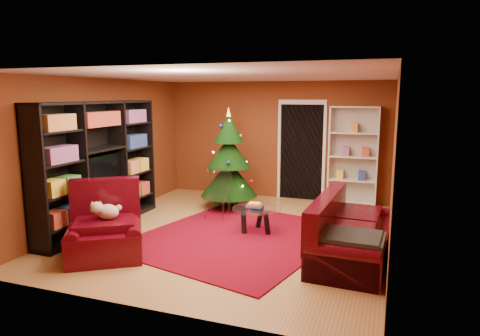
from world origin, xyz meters
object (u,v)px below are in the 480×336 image
(media_unit, at_px, (99,166))
(gift_box_green, at_px, (232,198))
(sofa, at_px, (353,227))
(rug, at_px, (237,237))
(acrylic_chair, at_px, (217,197))
(armchair, at_px, (105,227))
(gift_box_red, at_px, (243,192))
(white_bookshelf, at_px, (353,157))
(coffee_table, at_px, (257,220))
(dog, at_px, (108,212))
(christmas_tree, at_px, (229,160))
(gift_box_teal, at_px, (221,191))

(media_unit, distance_m, gift_box_green, 2.98)
(gift_box_green, relative_size, sofa, 0.11)
(rug, height_order, media_unit, media_unit)
(gift_box_green, xyz_separation_m, acrylic_chair, (0.14, -1.14, 0.30))
(rug, relative_size, armchair, 2.97)
(armchair, relative_size, acrylic_chair, 1.33)
(gift_box_red, height_order, acrylic_chair, acrylic_chair)
(acrylic_chair, bearing_deg, gift_box_green, 94.03)
(white_bookshelf, height_order, coffee_table, white_bookshelf)
(dog, height_order, coffee_table, dog)
(rug, xyz_separation_m, media_unit, (-2.43, -0.29, 1.09))
(armchair, distance_m, sofa, 3.55)
(christmas_tree, relative_size, gift_box_green, 8.53)
(christmas_tree, height_order, acrylic_chair, christmas_tree)
(gift_box_red, bearing_deg, media_unit, -118.89)
(white_bookshelf, bearing_deg, media_unit, -144.13)
(rug, xyz_separation_m, armchair, (-1.50, -1.41, 0.43))
(armchair, bearing_deg, dog, 45.00)
(media_unit, relative_size, dog, 7.17)
(rug, height_order, white_bookshelf, white_bookshelf)
(dog, relative_size, acrylic_chair, 0.48)
(rug, relative_size, white_bookshelf, 1.55)
(white_bookshelf, distance_m, sofa, 3.11)
(coffee_table, bearing_deg, gift_box_teal, 125.34)
(armchair, height_order, coffee_table, armchair)
(dog, bearing_deg, rug, 9.01)
(gift_box_red, distance_m, coffee_table, 2.52)
(dog, relative_size, sofa, 0.19)
(media_unit, bearing_deg, white_bookshelf, 37.76)
(armchair, bearing_deg, acrylic_chair, 38.47)
(armchair, bearing_deg, gift_box_green, 46.58)
(gift_box_teal, relative_size, armchair, 0.27)
(christmas_tree, relative_size, acrylic_chair, 2.48)
(media_unit, xyz_separation_m, gift_box_red, (1.62, 2.94, -0.99))
(christmas_tree, distance_m, armchair, 3.25)
(sofa, bearing_deg, coffee_table, 71.57)
(media_unit, distance_m, coffee_table, 2.88)
(acrylic_chair, bearing_deg, media_unit, -148.11)
(media_unit, height_order, christmas_tree, media_unit)
(armchair, relative_size, coffee_table, 1.33)
(gift_box_green, distance_m, armchair, 3.54)
(dog, bearing_deg, armchair, -135.00)
(christmas_tree, xyz_separation_m, gift_box_teal, (-0.48, 0.78, -0.85))
(gift_box_red, distance_m, acrylic_chair, 1.77)
(gift_box_green, height_order, white_bookshelf, white_bookshelf)
(coffee_table, xyz_separation_m, acrylic_chair, (-0.96, 0.56, 0.20))
(media_unit, relative_size, gift_box_green, 11.79)
(rug, height_order, acrylic_chair, acrylic_chair)
(sofa, relative_size, acrylic_chair, 2.53)
(christmas_tree, bearing_deg, gift_box_teal, 121.96)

